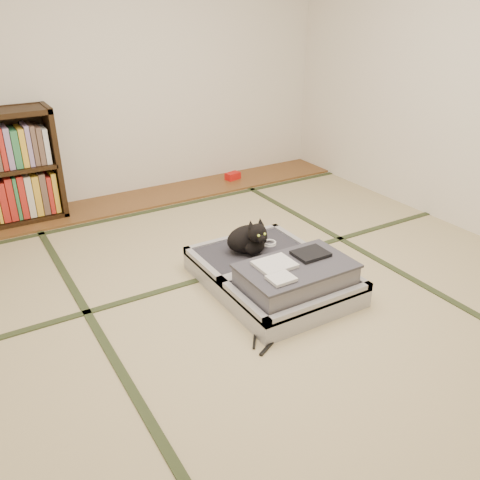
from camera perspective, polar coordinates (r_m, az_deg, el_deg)
floor at (r=3.25m, az=2.43°, el=-6.50°), size 4.50×4.50×0.00m
wood_strip at (r=4.86m, az=-10.59°, el=4.61°), size 4.00×0.50×0.02m
red_item at (r=5.25m, az=-0.82°, el=7.21°), size 0.17×0.12×0.07m
room_shell at (r=2.76m, az=3.03°, el=20.13°), size 4.50×4.50×4.50m
tatami_borders at (r=3.61m, az=-1.86°, el=-2.84°), size 4.00×4.50×0.01m
suitcase at (r=3.28m, az=4.04°, el=-3.95°), size 0.78×1.04×0.31m
cat at (r=3.42m, az=1.10°, el=0.14°), size 0.35×0.35×0.28m
cable_coil at (r=3.57m, az=3.28°, el=-0.36°), size 0.11×0.11×0.03m
hanger at (r=2.92m, az=3.81°, el=-10.52°), size 0.37×0.26×0.01m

